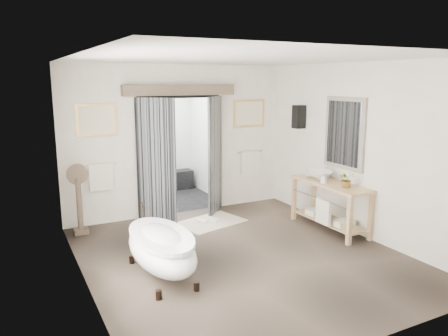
{
  "coord_description": "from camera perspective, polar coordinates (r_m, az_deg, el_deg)",
  "views": [
    {
      "loc": [
        -3.07,
        -5.37,
        2.62
      ],
      "look_at": [
        0.0,
        0.6,
        1.25
      ],
      "focal_mm": 35.0,
      "sensor_mm": 36.0,
      "label": 1
    }
  ],
  "objects": [
    {
      "name": "ground_plane",
      "position": [
        6.72,
        2.39,
        -11.43
      ],
      "size": [
        5.0,
        5.0,
        0.0
      ],
      "primitive_type": "plane",
      "color": "brown"
    },
    {
      "name": "room_shell",
      "position": [
        6.11,
        2.79,
        4.36
      ],
      "size": [
        4.52,
        5.02,
        2.91
      ],
      "color": "silver",
      "rests_on": "ground_plane"
    },
    {
      "name": "shower_room",
      "position": [
        10.0,
        -8.92,
        1.52
      ],
      "size": [
        2.22,
        2.01,
        2.51
      ],
      "color": "black",
      "rests_on": "ground_plane"
    },
    {
      "name": "back_wall_dressing",
      "position": [
        8.34,
        -5.4,
        4.21
      ],
      "size": [
        3.82,
        0.71,
        2.52
      ],
      "color": "black",
      "rests_on": "ground_plane"
    },
    {
      "name": "clawfoot_tub",
      "position": [
        5.99,
        -8.2,
        -10.28
      ],
      "size": [
        0.76,
        1.7,
        0.83
      ],
      "color": "black",
      "rests_on": "ground_plane"
    },
    {
      "name": "vanity",
      "position": [
        7.89,
        13.62,
        -4.34
      ],
      "size": [
        0.57,
        1.6,
        0.85
      ],
      "color": "tan",
      "rests_on": "ground_plane"
    },
    {
      "name": "pedestal_mirror",
      "position": [
        7.87,
        -18.37,
        -4.47
      ],
      "size": [
        0.36,
        0.24,
        1.23
      ],
      "color": "brown",
      "rests_on": "ground_plane"
    },
    {
      "name": "rug",
      "position": [
        8.19,
        -1.79,
        -7.06
      ],
      "size": [
        1.36,
        1.08,
        0.01
      ],
      "primitive_type": "cube",
      "rotation": [
        0.0,
        0.0,
        0.25
      ],
      "color": "beige",
      "rests_on": "ground_plane"
    },
    {
      "name": "slippers",
      "position": [
        8.2,
        -2.2,
        -6.81
      ],
      "size": [
        0.4,
        0.27,
        0.05
      ],
      "color": "white",
      "rests_on": "rug"
    },
    {
      "name": "basin",
      "position": [
        8.0,
        12.37,
        -0.92
      ],
      "size": [
        0.5,
        0.5,
        0.16
      ],
      "primitive_type": "imported",
      "rotation": [
        0.0,
        0.0,
        0.06
      ],
      "color": "white",
      "rests_on": "vanity"
    },
    {
      "name": "plant",
      "position": [
        7.51,
        15.71,
        -1.4
      ],
      "size": [
        0.3,
        0.27,
        0.29
      ],
      "primitive_type": "imported",
      "rotation": [
        0.0,
        0.0,
        -0.19
      ],
      "color": "gray",
      "rests_on": "vanity"
    },
    {
      "name": "soap_bottle_a",
      "position": [
        7.73,
        12.91,
        -1.28
      ],
      "size": [
        0.11,
        0.11,
        0.19
      ],
      "primitive_type": "imported",
      "rotation": [
        0.0,
        0.0,
        0.43
      ],
      "color": "gray",
      "rests_on": "vanity"
    },
    {
      "name": "soap_bottle_b",
      "position": [
        8.2,
        11.05,
        -0.5
      ],
      "size": [
        0.17,
        0.17,
        0.18
      ],
      "primitive_type": "imported",
      "rotation": [
        0.0,
        0.0,
        0.23
      ],
      "color": "gray",
      "rests_on": "vanity"
    }
  ]
}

